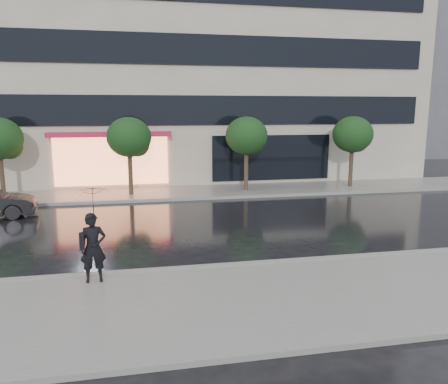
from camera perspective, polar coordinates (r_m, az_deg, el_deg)
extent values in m
plane|color=black|center=(13.25, 0.70, -8.42)|extent=(120.00, 120.00, 0.00)
cube|color=slate|center=(10.29, 4.53, -13.92)|extent=(60.00, 4.50, 0.12)
cube|color=slate|center=(23.04, -4.53, -0.02)|extent=(60.00, 3.50, 0.12)
cube|color=gray|center=(12.30, 1.67, -9.61)|extent=(60.00, 0.25, 0.14)
cube|color=gray|center=(21.34, -3.98, -0.85)|extent=(60.00, 0.25, 0.14)
cube|color=#B8B19B|center=(30.71, -6.57, 19.39)|extent=(30.00, 12.00, 18.00)
cube|color=black|center=(24.32, -5.15, 10.59)|extent=(28.00, 0.12, 1.60)
cube|color=black|center=(24.52, -5.28, 18.08)|extent=(28.00, 0.12, 1.60)
cube|color=#FF8C59|center=(24.36, -14.45, 3.93)|extent=(6.00, 0.10, 2.60)
cube|color=#B51B46|center=(23.91, -14.66, 7.29)|extent=(6.40, 0.70, 0.25)
cube|color=black|center=(25.49, 6.24, 4.49)|extent=(7.00, 0.10, 2.60)
cube|color=#4C4C54|center=(49.49, 24.96, 14.01)|extent=(12.00, 12.00, 16.00)
cylinder|color=#33261C|center=(23.38, -26.97, 1.58)|extent=(0.22, 0.22, 2.20)
sphere|color=black|center=(23.30, -26.21, 5.34)|extent=(1.20, 1.20, 1.20)
cylinder|color=#33261C|center=(22.48, -12.11, 2.20)|extent=(0.22, 0.22, 2.20)
ellipsoid|color=black|center=(22.29, -12.30, 7.03)|extent=(2.20, 2.20, 1.98)
sphere|color=black|center=(22.51, -11.23, 6.08)|extent=(1.20, 1.20, 1.20)
cylinder|color=#33261C|center=(23.16, 2.91, 2.67)|extent=(0.22, 0.22, 2.20)
ellipsoid|color=black|center=(22.97, 2.95, 7.36)|extent=(2.20, 2.20, 1.98)
sphere|color=black|center=(23.29, 3.78, 6.41)|extent=(1.20, 1.20, 1.20)
cylinder|color=#33261C|center=(25.28, 16.24, 2.93)|extent=(0.22, 0.22, 2.20)
ellipsoid|color=black|center=(25.11, 16.46, 7.23)|extent=(2.20, 2.20, 1.98)
sphere|color=black|center=(25.50, 17.01, 6.35)|extent=(1.20, 1.20, 1.20)
imported|color=black|center=(11.32, -16.71, -6.99)|extent=(0.67, 0.48, 1.74)
imported|color=#3E0B13|center=(11.04, -16.72, -1.45)|extent=(1.00, 1.02, 0.84)
cylinder|color=black|center=(11.15, -16.59, -3.85)|extent=(0.02, 0.02, 0.87)
cube|color=black|center=(11.21, -18.08, -6.13)|extent=(0.15, 0.33, 0.37)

